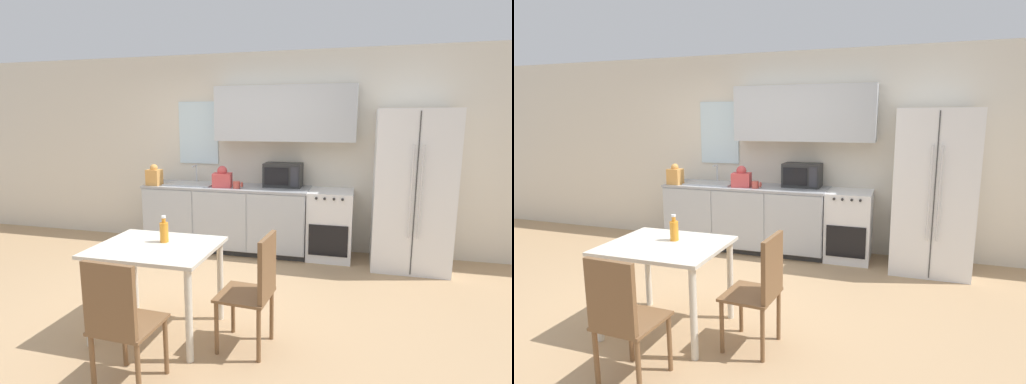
{
  "view_description": "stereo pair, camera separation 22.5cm",
  "coord_description": "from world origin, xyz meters",
  "views": [
    {
      "loc": [
        1.5,
        -3.45,
        1.78
      ],
      "look_at": [
        0.46,
        0.5,
        1.05
      ],
      "focal_mm": 28.0,
      "sensor_mm": 36.0,
      "label": 1
    },
    {
      "loc": [
        1.72,
        -3.39,
        1.78
      ],
      "look_at": [
        0.46,
        0.5,
        1.05
      ],
      "focal_mm": 28.0,
      "sensor_mm": 36.0,
      "label": 2
    }
  ],
  "objects": [
    {
      "name": "ground_plane",
      "position": [
        0.0,
        0.0,
        0.0
      ],
      "size": [
        12.0,
        12.0,
        0.0
      ],
      "primitive_type": "plane",
      "color": "tan"
    },
    {
      "name": "wall_back",
      "position": [
        0.08,
        1.98,
        1.45
      ],
      "size": [
        12.0,
        0.38,
        2.7
      ],
      "color": "beige",
      "rests_on": "ground_plane"
    },
    {
      "name": "kitchen_counter",
      "position": [
        -0.26,
        1.66,
        0.46
      ],
      "size": [
        2.27,
        0.65,
        0.9
      ],
      "color": "#333333",
      "rests_on": "ground_plane"
    },
    {
      "name": "oven_range",
      "position": [
        1.15,
        1.68,
        0.45
      ],
      "size": [
        0.56,
        0.61,
        0.89
      ],
      "color": "white",
      "rests_on": "ground_plane"
    },
    {
      "name": "refrigerator",
      "position": [
        2.11,
        1.61,
        0.96
      ],
      "size": [
        0.88,
        0.79,
        1.92
      ],
      "color": "white",
      "rests_on": "ground_plane"
    },
    {
      "name": "kitchen_sink",
      "position": [
        -0.78,
        1.67,
        0.92
      ],
      "size": [
        0.68,
        0.45,
        0.26
      ],
      "color": "#B7BABC",
      "rests_on": "kitchen_counter"
    },
    {
      "name": "microwave",
      "position": [
        0.5,
        1.79,
        1.06
      ],
      "size": [
        0.5,
        0.32,
        0.32
      ],
      "color": "#282828",
      "rests_on": "kitchen_counter"
    },
    {
      "name": "coffee_mug",
      "position": [
        -0.06,
        1.49,
        0.95
      ],
      "size": [
        0.13,
        0.09,
        0.09
      ],
      "color": "#BF4C3F",
      "rests_on": "kitchen_counter"
    },
    {
      "name": "grocery_bag_0",
      "position": [
        -1.25,
        1.47,
        1.03
      ],
      "size": [
        0.2,
        0.17,
        0.29
      ],
      "rotation": [
        0.0,
        0.0,
        -0.07
      ],
      "color": "#DB994C",
      "rests_on": "kitchen_counter"
    },
    {
      "name": "grocery_bag_1",
      "position": [
        -0.28,
        1.55,
        1.02
      ],
      "size": [
        0.28,
        0.25,
        0.29
      ],
      "rotation": [
        0.0,
        0.0,
        0.18
      ],
      "color": "#D14C4C",
      "rests_on": "kitchen_counter"
    },
    {
      "name": "dining_table",
      "position": [
        -0.1,
        -0.6,
        0.64
      ],
      "size": [
        0.98,
        0.8,
        0.76
      ],
      "color": "beige",
      "rests_on": "ground_plane"
    },
    {
      "name": "dining_chair_near",
      "position": [
        0.05,
        -1.38,
        0.54
      ],
      "size": [
        0.42,
        0.42,
        0.93
      ],
      "rotation": [
        0.0,
        0.0,
        -0.04
      ],
      "color": "brown",
      "rests_on": "ground_plane"
    },
    {
      "name": "dining_chair_side",
      "position": [
        0.77,
        -0.64,
        0.54
      ],
      "size": [
        0.43,
        0.43,
        0.93
      ],
      "rotation": [
        0.0,
        0.0,
        1.5
      ],
      "color": "brown",
      "rests_on": "ground_plane"
    },
    {
      "name": "drink_bottle",
      "position": [
        -0.08,
        -0.49,
        0.86
      ],
      "size": [
        0.07,
        0.07,
        0.23
      ],
      "color": "orange",
      "rests_on": "dining_table"
    }
  ]
}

